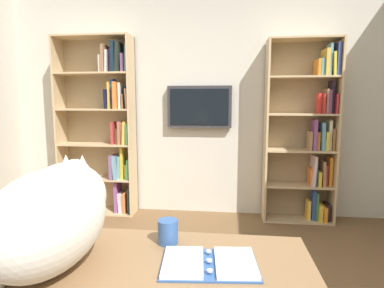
{
  "coord_description": "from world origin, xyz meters",
  "views": [
    {
      "loc": [
        -0.38,
        1.5,
        1.33
      ],
      "look_at": [
        -0.09,
        -1.02,
        0.99
      ],
      "focal_mm": 29.45,
      "sensor_mm": 36.0,
      "label": 1
    }
  ],
  "objects_px": {
    "bookshelf_left": "(308,134)",
    "open_binder": "(209,263)",
    "cat": "(55,213)",
    "wall_mounted_tv": "(199,107)",
    "bookshelf_right": "(106,126)",
    "coffee_mug": "(168,232)"
  },
  "relations": [
    {
      "from": "bookshelf_left",
      "to": "open_binder",
      "type": "distance_m",
      "value": 2.71
    },
    {
      "from": "bookshelf_left",
      "to": "cat",
      "type": "xyz_separation_m",
      "value": [
        1.46,
        2.58,
        -0.03
      ]
    },
    {
      "from": "bookshelf_left",
      "to": "wall_mounted_tv",
      "type": "bearing_deg",
      "value": -4.08
    },
    {
      "from": "bookshelf_right",
      "to": "wall_mounted_tv",
      "type": "distance_m",
      "value": 1.13
    },
    {
      "from": "bookshelf_left",
      "to": "cat",
      "type": "bearing_deg",
      "value": 60.49
    },
    {
      "from": "bookshelf_left",
      "to": "open_binder",
      "type": "xyz_separation_m",
      "value": [
        0.93,
        2.54,
        -0.2
      ]
    },
    {
      "from": "cat",
      "to": "open_binder",
      "type": "distance_m",
      "value": 0.56
    },
    {
      "from": "cat",
      "to": "open_binder",
      "type": "relative_size",
      "value": 1.96
    },
    {
      "from": "wall_mounted_tv",
      "to": "coffee_mug",
      "type": "relative_size",
      "value": 7.73
    },
    {
      "from": "bookshelf_left",
      "to": "cat",
      "type": "distance_m",
      "value": 2.97
    },
    {
      "from": "wall_mounted_tv",
      "to": "bookshelf_left",
      "type": "bearing_deg",
      "value": 175.92
    },
    {
      "from": "bookshelf_right",
      "to": "bookshelf_left",
      "type": "bearing_deg",
      "value": 179.97
    },
    {
      "from": "bookshelf_right",
      "to": "cat",
      "type": "bearing_deg",
      "value": 108.16
    },
    {
      "from": "bookshelf_right",
      "to": "coffee_mug",
      "type": "bearing_deg",
      "value": 116.72
    },
    {
      "from": "wall_mounted_tv",
      "to": "coffee_mug",
      "type": "xyz_separation_m",
      "value": [
        -0.1,
        2.48,
        -0.45
      ]
    },
    {
      "from": "wall_mounted_tv",
      "to": "open_binder",
      "type": "bearing_deg",
      "value": 96.01
    },
    {
      "from": "bookshelf_left",
      "to": "open_binder",
      "type": "bearing_deg",
      "value": 69.83
    },
    {
      "from": "bookshelf_left",
      "to": "wall_mounted_tv",
      "type": "height_order",
      "value": "bookshelf_left"
    },
    {
      "from": "bookshelf_left",
      "to": "open_binder",
      "type": "relative_size",
      "value": 5.74
    },
    {
      "from": "cat",
      "to": "coffee_mug",
      "type": "relative_size",
      "value": 7.1
    },
    {
      "from": "cat",
      "to": "wall_mounted_tv",
      "type": "bearing_deg",
      "value": -95.41
    },
    {
      "from": "wall_mounted_tv",
      "to": "cat",
      "type": "bearing_deg",
      "value": 84.59
    }
  ]
}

